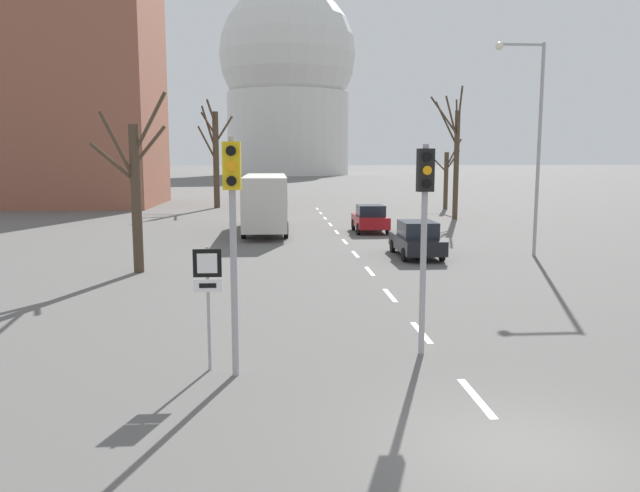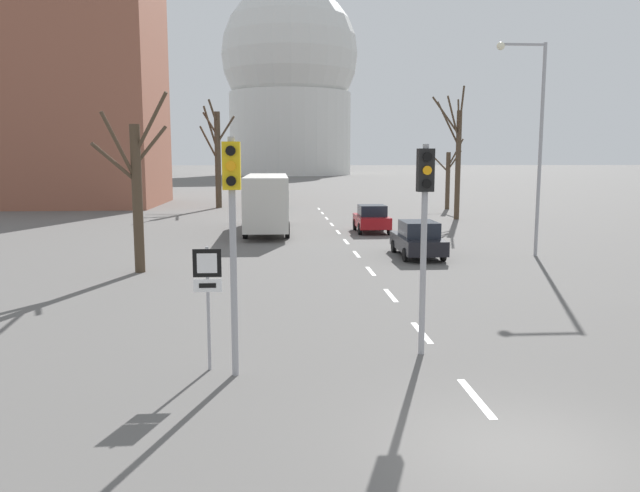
{
  "view_description": "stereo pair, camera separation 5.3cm",
  "coord_description": "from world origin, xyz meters",
  "px_view_note": "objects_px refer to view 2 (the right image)",
  "views": [
    {
      "loc": [
        -3.8,
        -8.88,
        4.53
      ],
      "look_at": [
        -2.76,
        5.43,
        2.51
      ],
      "focal_mm": 35.0,
      "sensor_mm": 36.0,
      "label": 1
    },
    {
      "loc": [
        -3.74,
        -8.88,
        4.53
      ],
      "look_at": [
        -2.76,
        5.43,
        2.51
      ],
      "focal_mm": 35.0,
      "sensor_mm": 36.0,
      "label": 2
    }
  ],
  "objects_px": {
    "traffic_signal_centre_tall": "(425,209)",
    "city_bus": "(267,199)",
    "route_sign_post": "(208,286)",
    "street_lamp_right": "(533,129)",
    "sedan_near_left": "(273,187)",
    "traffic_signal_near_left": "(232,211)",
    "sedan_far_left": "(418,239)",
    "sedan_near_right": "(274,199)",
    "sedan_mid_centre": "(372,219)"
  },
  "relations": [
    {
      "from": "traffic_signal_centre_tall",
      "to": "city_bus",
      "type": "relative_size",
      "value": 0.45
    },
    {
      "from": "traffic_signal_centre_tall",
      "to": "city_bus",
      "type": "height_order",
      "value": "traffic_signal_centre_tall"
    },
    {
      "from": "traffic_signal_centre_tall",
      "to": "route_sign_post",
      "type": "xyz_separation_m",
      "value": [
        -4.82,
        -0.78,
        -1.54
      ]
    },
    {
      "from": "street_lamp_right",
      "to": "sedan_near_left",
      "type": "relative_size",
      "value": 2.3
    },
    {
      "from": "route_sign_post",
      "to": "sedan_near_left",
      "type": "relative_size",
      "value": 0.64
    },
    {
      "from": "traffic_signal_near_left",
      "to": "sedan_far_left",
      "type": "height_order",
      "value": "traffic_signal_near_left"
    },
    {
      "from": "traffic_signal_centre_tall",
      "to": "sedan_near_left",
      "type": "distance_m",
      "value": 69.26
    },
    {
      "from": "traffic_signal_near_left",
      "to": "route_sign_post",
      "type": "bearing_deg",
      "value": 147.96
    },
    {
      "from": "city_bus",
      "to": "sedan_far_left",
      "type": "bearing_deg",
      "value": -55.81
    },
    {
      "from": "sedan_near_right",
      "to": "city_bus",
      "type": "bearing_deg",
      "value": -91.16
    },
    {
      "from": "sedan_far_left",
      "to": "city_bus",
      "type": "distance_m",
      "value": 12.73
    },
    {
      "from": "route_sign_post",
      "to": "street_lamp_right",
      "type": "relative_size",
      "value": 0.28
    },
    {
      "from": "street_lamp_right",
      "to": "sedan_far_left",
      "type": "height_order",
      "value": "street_lamp_right"
    },
    {
      "from": "sedan_near_right",
      "to": "traffic_signal_centre_tall",
      "type": "bearing_deg",
      "value": -85.33
    },
    {
      "from": "route_sign_post",
      "to": "sedan_near_right",
      "type": "distance_m",
      "value": 44.64
    },
    {
      "from": "traffic_signal_near_left",
      "to": "sedan_mid_centre",
      "type": "distance_m",
      "value": 26.1
    },
    {
      "from": "sedan_mid_centre",
      "to": "city_bus",
      "type": "relative_size",
      "value": 0.36
    },
    {
      "from": "traffic_signal_centre_tall",
      "to": "sedan_far_left",
      "type": "bearing_deg",
      "value": 77.58
    },
    {
      "from": "sedan_near_left",
      "to": "street_lamp_right",
      "type": "bearing_deg",
      "value": -77.44
    },
    {
      "from": "traffic_signal_centre_tall",
      "to": "sedan_mid_centre",
      "type": "distance_m",
      "value": 24.2
    },
    {
      "from": "street_lamp_right",
      "to": "sedan_near_left",
      "type": "distance_m",
      "value": 56.46
    },
    {
      "from": "sedan_near_left",
      "to": "city_bus",
      "type": "xyz_separation_m",
      "value": [
        -0.09,
        -44.33,
        1.23
      ]
    },
    {
      "from": "traffic_signal_near_left",
      "to": "sedan_far_left",
      "type": "distance_m",
      "value": 17.31
    },
    {
      "from": "street_lamp_right",
      "to": "sedan_mid_centre",
      "type": "distance_m",
      "value": 12.42
    },
    {
      "from": "traffic_signal_centre_tall",
      "to": "route_sign_post",
      "type": "distance_m",
      "value": 5.12
    },
    {
      "from": "sedan_mid_centre",
      "to": "sedan_far_left",
      "type": "relative_size",
      "value": 0.86
    },
    {
      "from": "traffic_signal_centre_tall",
      "to": "sedan_near_right",
      "type": "height_order",
      "value": "traffic_signal_centre_tall"
    },
    {
      "from": "traffic_signal_centre_tall",
      "to": "street_lamp_right",
      "type": "distance_m",
      "value": 16.66
    },
    {
      "from": "sedan_far_left",
      "to": "city_bus",
      "type": "height_order",
      "value": "city_bus"
    },
    {
      "from": "traffic_signal_centre_tall",
      "to": "sedan_far_left",
      "type": "relative_size",
      "value": 1.09
    },
    {
      "from": "traffic_signal_near_left",
      "to": "sedan_near_left",
      "type": "bearing_deg",
      "value": 89.71
    },
    {
      "from": "sedan_far_left",
      "to": "city_bus",
      "type": "bearing_deg",
      "value": 124.19
    },
    {
      "from": "route_sign_post",
      "to": "city_bus",
      "type": "bearing_deg",
      "value": 88.1
    },
    {
      "from": "sedan_near_left",
      "to": "sedan_near_right",
      "type": "height_order",
      "value": "sedan_near_left"
    },
    {
      "from": "sedan_far_left",
      "to": "city_bus",
      "type": "xyz_separation_m",
      "value": [
        -7.12,
        10.48,
        1.23
      ]
    },
    {
      "from": "street_lamp_right",
      "to": "sedan_near_right",
      "type": "bearing_deg",
      "value": 111.93
    },
    {
      "from": "traffic_signal_centre_tall",
      "to": "sedan_mid_centre",
      "type": "height_order",
      "value": "traffic_signal_centre_tall"
    },
    {
      "from": "street_lamp_right",
      "to": "sedan_near_left",
      "type": "bearing_deg",
      "value": 102.56
    },
    {
      "from": "traffic_signal_near_left",
      "to": "traffic_signal_centre_tall",
      "type": "bearing_deg",
      "value": 15.06
    },
    {
      "from": "sedan_near_right",
      "to": "sedan_far_left",
      "type": "height_order",
      "value": "sedan_far_left"
    },
    {
      "from": "traffic_signal_centre_tall",
      "to": "street_lamp_right",
      "type": "height_order",
      "value": "street_lamp_right"
    },
    {
      "from": "sedan_near_right",
      "to": "traffic_signal_near_left",
      "type": "bearing_deg",
      "value": -90.84
    },
    {
      "from": "traffic_signal_centre_tall",
      "to": "sedan_near_left",
      "type": "bearing_deg",
      "value": 93.22
    },
    {
      "from": "route_sign_post",
      "to": "sedan_mid_centre",
      "type": "relative_size",
      "value": 0.7
    },
    {
      "from": "route_sign_post",
      "to": "city_bus",
      "type": "xyz_separation_m",
      "value": [
        0.85,
        25.55,
        0.21
      ]
    },
    {
      "from": "sedan_near_right",
      "to": "sedan_mid_centre",
      "type": "bearing_deg",
      "value": -73.11
    },
    {
      "from": "sedan_near_left",
      "to": "sedan_mid_centre",
      "type": "distance_m",
      "value": 45.59
    },
    {
      "from": "sedan_near_right",
      "to": "sedan_mid_centre",
      "type": "xyz_separation_m",
      "value": [
        6.04,
        -19.89,
        0.04
      ]
    },
    {
      "from": "traffic_signal_near_left",
      "to": "sedan_mid_centre",
      "type": "xyz_separation_m",
      "value": [
        6.7,
        25.09,
        -2.6
      ]
    },
    {
      "from": "sedan_mid_centre",
      "to": "city_bus",
      "type": "distance_m",
      "value": 6.59
    }
  ]
}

